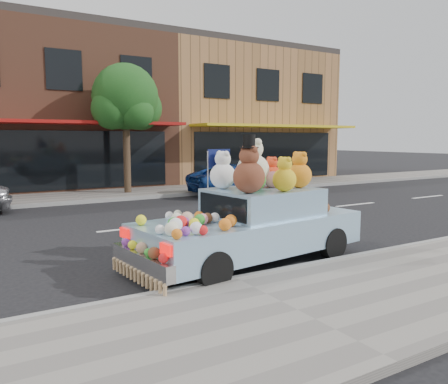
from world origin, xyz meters
TOP-DOWN VIEW (x-y plane):
  - ground at (0.00, 0.00)m, footprint 120.00×120.00m
  - near_sidewalk at (0.00, -6.50)m, footprint 60.00×3.00m
  - far_sidewalk at (0.00, 6.50)m, footprint 60.00×3.00m
  - near_kerb at (0.00, -5.00)m, footprint 60.00×0.12m
  - far_kerb at (0.00, 5.00)m, footprint 60.00×0.12m
  - storefront_mid at (0.00, 11.97)m, footprint 10.00×9.80m
  - storefront_right at (10.00, 11.97)m, footprint 10.00×9.80m
  - street_tree at (2.03, 6.55)m, footprint 3.00×2.70m
  - car_blue at (6.11, 4.28)m, footprint 4.58×2.26m
  - art_car at (0.94, -4.05)m, footprint 4.66×2.29m

SIDE VIEW (x-z plane):
  - ground at x=0.00m, z-range 0.00..0.00m
  - near_sidewalk at x=0.00m, z-range 0.00..0.12m
  - far_sidewalk at x=0.00m, z-range 0.00..0.12m
  - near_kerb at x=0.00m, z-range 0.00..0.13m
  - far_kerb at x=0.00m, z-range 0.00..0.13m
  - car_blue at x=6.11m, z-range 0.00..1.25m
  - art_car at x=0.94m, z-range -0.35..2.00m
  - storefront_mid at x=0.00m, z-range -0.01..7.29m
  - storefront_right at x=10.00m, z-range -0.01..7.29m
  - street_tree at x=2.03m, z-range 1.08..6.30m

